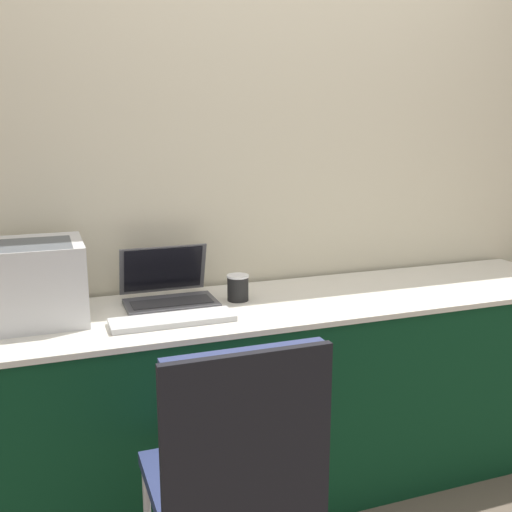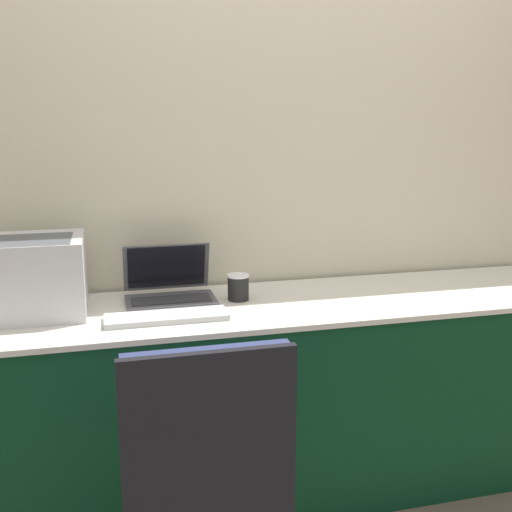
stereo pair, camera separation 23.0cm
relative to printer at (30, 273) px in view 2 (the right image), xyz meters
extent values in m
cube|color=beige|center=(0.97, 0.27, 0.35)|extent=(8.00, 0.05, 2.60)
cube|color=#0C381E|center=(0.97, -0.07, -0.56)|extent=(2.57, 0.58, 0.78)
cube|color=silver|center=(0.97, -0.07, -0.16)|extent=(2.59, 0.60, 0.02)
cube|color=silver|center=(0.00, 0.00, -0.01)|extent=(0.38, 0.34, 0.28)
cube|color=#51565B|center=(0.00, -0.03, 0.10)|extent=(0.31, 0.26, 0.05)
cube|color=#4C4C51|center=(0.50, 0.00, -0.14)|extent=(0.34, 0.20, 0.02)
cube|color=#2D2D30|center=(0.50, -0.01, -0.13)|extent=(0.30, 0.11, 0.00)
cube|color=#4C4C51|center=(0.50, 0.14, -0.04)|extent=(0.34, 0.07, 0.20)
cube|color=black|center=(0.50, 0.13, -0.04)|extent=(0.31, 0.06, 0.17)
cube|color=silver|center=(0.47, -0.19, -0.14)|extent=(0.43, 0.13, 0.02)
cylinder|color=black|center=(0.76, -0.01, -0.10)|extent=(0.08, 0.08, 0.09)
cylinder|color=white|center=(0.76, -0.01, -0.05)|extent=(0.09, 0.09, 0.01)
cube|color=navy|center=(0.50, -0.67, -0.49)|extent=(0.41, 0.43, 0.04)
cube|color=navy|center=(0.50, -0.87, -0.23)|extent=(0.41, 0.03, 0.46)
cylinder|color=silver|center=(0.69, -0.47, -0.73)|extent=(0.02, 0.02, 0.44)
cube|color=black|center=(0.50, -0.90, -0.26)|extent=(0.44, 0.02, 0.51)
camera|label=1|loc=(0.06, -2.15, 0.53)|focal=42.00mm
camera|label=2|loc=(0.28, -2.22, 0.53)|focal=42.00mm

